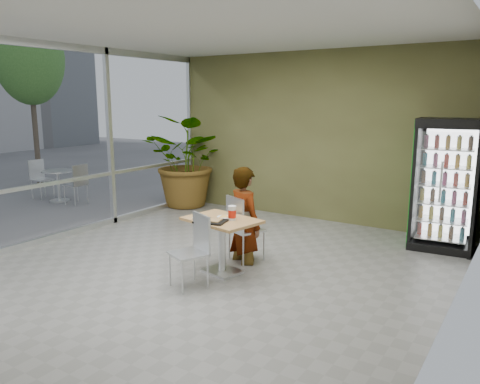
# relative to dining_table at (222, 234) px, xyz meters

# --- Properties ---
(ground) EXTENTS (7.00, 7.00, 0.00)m
(ground) POSITION_rel_dining_table_xyz_m (-0.23, -0.13, -0.54)
(ground) COLOR gray
(ground) RESTS_ON ground
(room_envelope) EXTENTS (6.00, 7.00, 3.20)m
(room_envelope) POSITION_rel_dining_table_xyz_m (-0.23, -0.13, 1.06)
(room_envelope) COLOR #BAB8A7
(room_envelope) RESTS_ON ground
(storefront_frame) EXTENTS (0.10, 7.00, 3.20)m
(storefront_frame) POSITION_rel_dining_table_xyz_m (-3.23, -0.13, 1.06)
(storefront_frame) COLOR silver
(storefront_frame) RESTS_ON ground
(dining_table) EXTENTS (1.07, 0.84, 0.75)m
(dining_table) POSITION_rel_dining_table_xyz_m (0.00, 0.00, 0.00)
(dining_table) COLOR tan
(dining_table) RESTS_ON ground
(chair_far) EXTENTS (0.56, 0.56, 0.95)m
(chair_far) POSITION_rel_dining_table_xyz_m (-0.04, 0.53, 0.02)
(chair_far) COLOR silver
(chair_far) RESTS_ON ground
(chair_near) EXTENTS (0.53, 0.53, 0.91)m
(chair_near) POSITION_rel_dining_table_xyz_m (-0.03, -0.54, -0.00)
(chair_near) COLOR silver
(chair_near) RESTS_ON ground
(seated_woman) EXTENTS (0.73, 0.61, 1.68)m
(seated_woman) POSITION_rel_dining_table_xyz_m (0.00, 0.57, 0.00)
(seated_woman) COLOR black
(seated_woman) RESTS_ON ground
(pizza_plate) EXTENTS (0.28, 0.28, 0.03)m
(pizza_plate) POSITION_rel_dining_table_xyz_m (-0.01, 0.08, 0.23)
(pizza_plate) COLOR silver
(pizza_plate) RESTS_ON dining_table
(soda_cup) EXTENTS (0.11, 0.11, 0.19)m
(soda_cup) POSITION_rel_dining_table_xyz_m (0.15, 0.02, 0.31)
(soda_cup) COLOR silver
(soda_cup) RESTS_ON dining_table
(napkin_stack) EXTENTS (0.22, 0.22, 0.02)m
(napkin_stack) POSITION_rel_dining_table_xyz_m (-0.28, -0.13, 0.23)
(napkin_stack) COLOR silver
(napkin_stack) RESTS_ON dining_table
(cafeteria_tray) EXTENTS (0.45, 0.37, 0.02)m
(cafeteria_tray) POSITION_rel_dining_table_xyz_m (-0.02, -0.22, 0.23)
(cafeteria_tray) COLOR black
(cafeteria_tray) RESTS_ON dining_table
(beverage_fridge) EXTENTS (0.98, 0.78, 2.02)m
(beverage_fridge) POSITION_rel_dining_table_xyz_m (2.26, 2.72, 0.48)
(beverage_fridge) COLOR black
(beverage_fridge) RESTS_ON ground
(potted_plant) EXTENTS (1.80, 1.56, 1.98)m
(potted_plant) POSITION_rel_dining_table_xyz_m (-2.89, 2.90, 0.45)
(potted_plant) COLOR #315F26
(potted_plant) RESTS_ON ground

